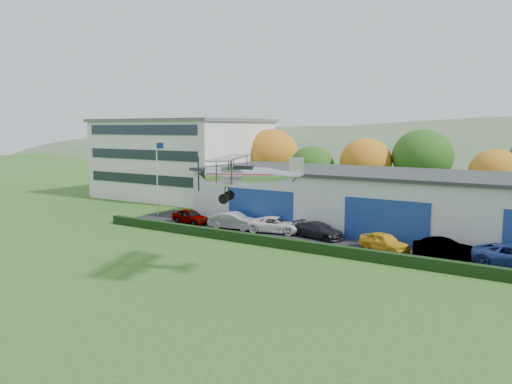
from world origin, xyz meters
The scene contains 15 objects.
ground centered at (0.00, 0.00, 0.00)m, with size 300.00×300.00×0.00m, color #28581B.
apron centered at (3.00, 21.00, 0.03)m, with size 48.00×9.00×0.05m, color black.
hedge centered at (3.00, 16.20, 0.40)m, with size 46.00×0.60×0.80m, color black.
hangar centered at (5.00, 27.98, 2.66)m, with size 40.60×12.60×5.30m.
office_block centered at (-28.00, 35.00, 5.21)m, with size 20.60×15.60×10.40m.
flagpole centered at (-19.88, 22.00, 4.78)m, with size 1.05×0.10×8.00m.
tree_belt centered at (0.85, 40.62, 5.61)m, with size 75.70×13.22×10.12m.
distant_hills centered at (-4.38, 140.00, -13.05)m, with size 430.00×196.00×56.00m.
car_0 centered at (-13.77, 20.05, 0.74)m, with size 1.63×4.06×1.38m, color gray.
car_1 centered at (-8.58, 20.10, 0.82)m, with size 1.64×4.70×1.55m, color silver.
car_2 centered at (-4.54, 20.91, 0.75)m, with size 2.31×5.02×1.40m, color silver.
car_3 centered at (-0.35, 20.91, 0.71)m, with size 1.85×4.56×1.32m, color black.
car_4 centered at (5.82, 19.48, 0.74)m, with size 1.64×4.08×1.39m, color gold.
car_5 centered at (10.23, 19.56, 0.78)m, with size 1.54×4.41×1.45m, color gray.
biplane centered at (1.61, 7.30, 6.61)m, with size 6.46×7.01×2.69m.
Camera 1 is at (18.99, -17.61, 9.24)m, focal length 36.45 mm.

